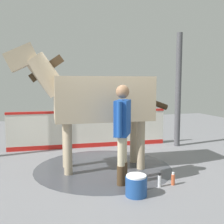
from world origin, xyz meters
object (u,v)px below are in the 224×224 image
at_px(handler, 122,127).
at_px(bottle_spray, 173,179).
at_px(bottle_shampoo, 159,180).
at_px(horse, 97,98).
at_px(wash_bucket, 136,185).

relative_size(handler, bottle_spray, 7.66).
bearing_deg(bottle_spray, handler, -114.91).
height_order(handler, bottle_spray, handler).
height_order(bottle_shampoo, bottle_spray, bottle_shampoo).
relative_size(bottle_shampoo, bottle_spray, 1.09).
height_order(horse, bottle_spray, horse).
bearing_deg(horse, wash_bucket, 102.93).
bearing_deg(handler, bottle_spray, 5.61).
relative_size(handler, bottle_shampoo, 7.05).
distance_m(bottle_shampoo, bottle_spray, 0.27).
xyz_separation_m(handler, bottle_spray, (0.38, 0.81, -0.92)).
distance_m(handler, wash_bucket, 1.04).
bearing_deg(wash_bucket, handler, -178.44).
relative_size(handler, wash_bucket, 5.05).
distance_m(wash_bucket, bottle_spray, 0.83).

